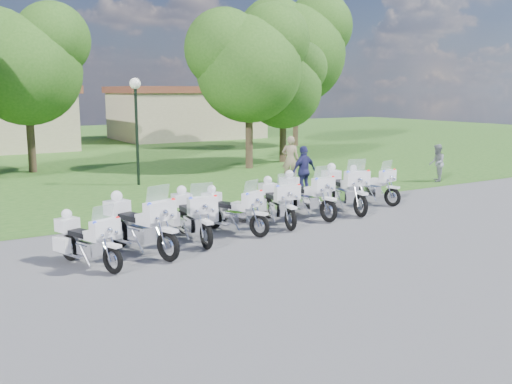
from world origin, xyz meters
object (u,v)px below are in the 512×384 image
motorcycle_3 (231,210)px  motorcycle_5 (305,194)px  motorcycle_1 (138,223)px  bystander_b (437,163)px  bystander_a (290,159)px  motorcycle_2 (192,214)px  motorcycle_0 (86,239)px  motorcycle_6 (343,188)px  motorcycle_4 (277,201)px  bystander_c (304,171)px  motorcycle_7 (369,184)px  lamp_post (136,105)px

motorcycle_3 → motorcycle_5: 2.95m
motorcycle_1 → bystander_b: (14.37, 3.76, 0.07)m
motorcycle_3 → bystander_a: 8.76m
motorcycle_2 → motorcycle_0: bearing=20.4°
bystander_b → motorcycle_6: bearing=-24.5°
motorcycle_4 → motorcycle_5: (1.25, 0.33, 0.03)m
motorcycle_5 → bystander_c: 3.39m
motorcycle_6 → motorcycle_5: bearing=13.8°
motorcycle_1 → motorcycle_7: 9.08m
motorcycle_2 → lamp_post: (1.81, 9.00, 2.55)m
bystander_a → bystander_b: size_ratio=1.22×
motorcycle_0 → bystander_a: bearing=-166.0°
motorcycle_3 → motorcycle_5: motorcycle_5 is taller
motorcycle_7 → lamp_post: bearing=-65.7°
bystander_a → motorcycle_4: bearing=88.8°
lamp_post → bystander_c: lamp_post is taller
motorcycle_0 → bystander_c: bystander_c is taller
motorcycle_2 → lamp_post: bearing=-96.9°
motorcycle_2 → bystander_a: size_ratio=1.23×
lamp_post → motorcycle_3: bearing=-93.6°
motorcycle_3 → motorcycle_7: size_ratio=0.95×
motorcycle_4 → motorcycle_6: bearing=-160.7°
motorcycle_0 → motorcycle_3: size_ratio=0.97×
motorcycle_1 → motorcycle_2: size_ratio=1.04×
motorcycle_1 → motorcycle_2: 1.65m
motorcycle_2 → motorcycle_3: motorcycle_2 is taller
motorcycle_5 → motorcycle_6: size_ratio=0.94×
bystander_a → bystander_c: 3.14m
motorcycle_0 → motorcycle_5: (7.04, 1.60, 0.08)m
motorcycle_1 → lamp_post: 10.34m
motorcycle_0 → motorcycle_4: size_ratio=0.89×
motorcycle_4 → motorcycle_7: bearing=-156.9°
lamp_post → motorcycle_2: bearing=-101.4°
motorcycle_5 → motorcycle_7: size_ratio=1.09×
motorcycle_1 → bystander_a: bystander_a is taller
bystander_b → bystander_a: bearing=-73.2°
motorcycle_5 → bystander_a: bystander_a is taller
lamp_post → bystander_a: size_ratio=2.22×
motorcycle_6 → bystander_c: 2.70m
motorcycle_0 → motorcycle_3: motorcycle_3 is taller
motorcycle_1 → motorcycle_7: bearing=173.7°
motorcycle_5 → motorcycle_7: (3.17, 0.64, -0.05)m
motorcycle_0 → motorcycle_6: motorcycle_6 is taller
motorcycle_1 → lamp_post: (3.39, 9.44, 2.50)m
motorcycle_2 → bystander_b: (12.79, 3.32, 0.12)m
motorcycle_5 → bystander_a: bearing=-126.2°
motorcycle_7 → bystander_c: bystander_c is taller
motorcycle_2 → motorcycle_1: bearing=20.0°
motorcycle_3 → motorcycle_6: size_ratio=0.82×
motorcycle_1 → motorcycle_5: bearing=173.9°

